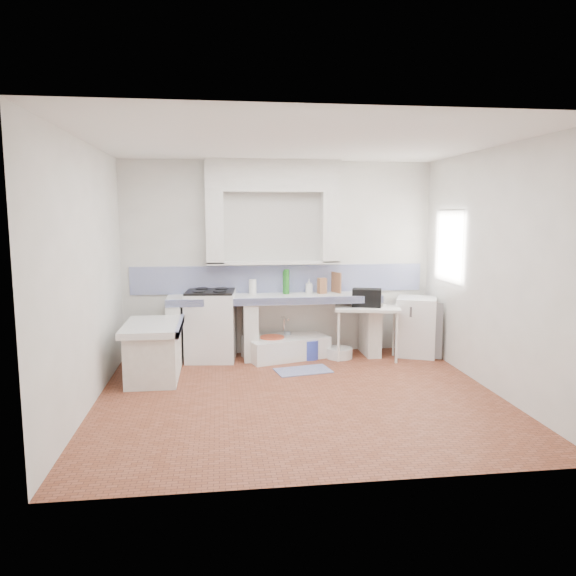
{
  "coord_description": "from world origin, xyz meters",
  "views": [
    {
      "loc": [
        -0.87,
        -5.78,
        2.05
      ],
      "look_at": [
        0.0,
        1.0,
        1.1
      ],
      "focal_mm": 33.53,
      "sensor_mm": 36.0,
      "label": 1
    }
  ],
  "objects": [
    {
      "name": "water_bottle_a",
      "position": [
        0.04,
        1.85,
        0.15
      ],
      "size": [
        0.1,
        0.1,
        0.3
      ],
      "primitive_type": "cylinder",
      "rotation": [
        0.0,
        0.0,
        0.23
      ],
      "color": "silver",
      "rests_on": "ground"
    },
    {
      "name": "soap_bottle",
      "position": [
        0.42,
        1.85,
        1.0
      ],
      "size": [
        0.1,
        0.1,
        0.21
      ],
      "primitive_type": "imported",
      "rotation": [
        0.0,
        0.0,
        -0.04
      ],
      "color": "white",
      "rests_on": "counter_slab"
    },
    {
      "name": "peninsula_top",
      "position": [
        -1.7,
        0.9,
        0.66
      ],
      "size": [
        0.7,
        1.1,
        0.08
      ],
      "primitive_type": "cube",
      "color": "white",
      "rests_on": "ground"
    },
    {
      "name": "ceiling",
      "position": [
        0.0,
        0.0,
        2.8
      ],
      "size": [
        4.5,
        4.5,
        0.0
      ],
      "primitive_type": "plane",
      "rotation": [
        3.14,
        0.0,
        0.0
      ],
      "color": "white",
      "rests_on": "ground"
    },
    {
      "name": "black_bag",
      "position": [
        1.19,
        1.5,
        0.87
      ],
      "size": [
        0.45,
        0.34,
        0.25
      ],
      "primitive_type": "cube",
      "rotation": [
        0.0,
        0.0,
        -0.32
      ],
      "color": "black",
      "rests_on": "side_table"
    },
    {
      "name": "counter_lip",
      "position": [
        -0.1,
        1.42,
        0.86
      ],
      "size": [
        3.0,
        0.04,
        0.1
      ],
      "primitive_type": "cube",
      "color": "navy",
      "rests_on": "ground"
    },
    {
      "name": "stove",
      "position": [
        -1.0,
        1.72,
        0.48
      ],
      "size": [
        0.74,
        0.72,
        0.95
      ],
      "primitive_type": "cube",
      "rotation": [
        0.0,
        0.0,
        -0.1
      ],
      "color": "white",
      "rests_on": "ground"
    },
    {
      "name": "fridge",
      "position": [
        1.95,
        1.57,
        0.42
      ],
      "size": [
        0.72,
        0.72,
        0.85
      ],
      "primitive_type": "cube",
      "rotation": [
        0.0,
        0.0,
        -0.4
      ],
      "color": "white",
      "rests_on": "ground"
    },
    {
      "name": "water_bottle_b",
      "position": [
        0.09,
        1.8,
        0.17
      ],
      "size": [
        0.12,
        0.12,
        0.34
      ],
      "primitive_type": "cylinder",
      "rotation": [
        0.0,
        0.0,
        -0.33
      ],
      "color": "silver",
      "rests_on": "ground"
    },
    {
      "name": "peninsula_lip",
      "position": [
        -1.37,
        0.9,
        0.66
      ],
      "size": [
        0.04,
        1.1,
        0.1
      ],
      "primitive_type": "cube",
      "color": "navy",
      "rests_on": "ground"
    },
    {
      "name": "peninsula_base",
      "position": [
        -1.7,
        0.9,
        0.31
      ],
      "size": [
        0.6,
        1.0,
        0.62
      ],
      "primitive_type": "cube",
      "color": "white",
      "rests_on": "ground"
    },
    {
      "name": "bucket_orange",
      "position": [
        0.12,
        1.61,
        0.14
      ],
      "size": [
        0.36,
        0.36,
        0.28
      ],
      "primitive_type": "cylinder",
      "rotation": [
        0.0,
        0.0,
        -0.24
      ],
      "color": "#E44832",
      "rests_on": "ground"
    },
    {
      "name": "wall_front",
      "position": [
        0.0,
        -2.0,
        1.4
      ],
      "size": [
        4.5,
        0.0,
        4.5
      ],
      "primitive_type": "plane",
      "rotation": [
        -1.57,
        0.0,
        0.0
      ],
      "color": "white",
      "rests_on": "ground"
    },
    {
      "name": "floor",
      "position": [
        0.0,
        0.0,
        0.0
      ],
      "size": [
        4.5,
        4.5,
        0.0
      ],
      "primitive_type": "plane",
      "color": "brown",
      "rests_on": "ground"
    },
    {
      "name": "bucket_blue",
      "position": [
        0.37,
        1.58,
        0.14
      ],
      "size": [
        0.36,
        0.36,
        0.27
      ],
      "primitive_type": "cylinder",
      "rotation": [
        0.0,
        0.0,
        0.27
      ],
      "color": "#3649C2",
      "rests_on": "ground"
    },
    {
      "name": "sink",
      "position": [
        0.06,
        1.68,
        0.14
      ],
      "size": [
        1.28,
        0.94,
        0.27
      ],
      "primitive_type": "cube",
      "rotation": [
        0.0,
        0.0,
        0.31
      ],
      "color": "white",
      "rests_on": "ground"
    },
    {
      "name": "wall_right",
      "position": [
        2.25,
        0.0,
        1.4
      ],
      "size": [
        0.0,
        4.5,
        4.5
      ],
      "primitive_type": "plane",
      "rotation": [
        1.57,
        0.0,
        -1.57
      ],
      "color": "white",
      "rests_on": "ground"
    },
    {
      "name": "counter_slab",
      "position": [
        -0.1,
        1.7,
        0.86
      ],
      "size": [
        3.0,
        0.6,
        0.08
      ],
      "primitive_type": "cube",
      "color": "white",
      "rests_on": "ground"
    },
    {
      "name": "cutting_board",
      "position": [
        0.82,
        1.85,
        1.05
      ],
      "size": [
        0.11,
        0.21,
        0.3
      ],
      "primitive_type": "cube",
      "rotation": [
        0.0,
        0.0,
        0.44
      ],
      "color": "#95603B",
      "rests_on": "counter_slab"
    },
    {
      "name": "bucket_red",
      "position": [
        -0.15,
        1.63,
        0.16
      ],
      "size": [
        0.39,
        0.39,
        0.32
      ],
      "primitive_type": "cylinder",
      "rotation": [
        0.0,
        0.0,
        0.15
      ],
      "color": "#D3502D",
      "rests_on": "ground"
    },
    {
      "name": "window_frame",
      "position": [
        2.42,
        1.2,
        1.6
      ],
      "size": [
        0.35,
        0.86,
        1.06
      ],
      "primitive_type": "cube",
      "color": "#372011",
      "rests_on": "ground"
    },
    {
      "name": "paper_towel",
      "position": [
        -0.4,
        1.85,
        1.01
      ],
      "size": [
        0.12,
        0.12,
        0.21
      ],
      "primitive_type": "cylinder",
      "rotation": [
        0.0,
        0.0,
        0.11
      ],
      "color": "white",
      "rests_on": "counter_slab"
    },
    {
      "name": "wall_back",
      "position": [
        0.0,
        2.0,
        1.4
      ],
      "size": [
        4.5,
        0.0,
        4.5
      ],
      "primitive_type": "plane",
      "rotation": [
        1.57,
        0.0,
        0.0
      ],
      "color": "white",
      "rests_on": "ground"
    },
    {
      "name": "wall_left",
      "position": [
        -2.25,
        0.0,
        1.4
      ],
      "size": [
        0.0,
        4.5,
        4.5
      ],
      "primitive_type": "plane",
      "rotation": [
        1.57,
        0.0,
        1.57
      ],
      "color": "white",
      "rests_on": "ground"
    },
    {
      "name": "knife_block",
      "position": [
        0.6,
        1.79,
        1.01
      ],
      "size": [
        0.14,
        0.12,
        0.23
      ],
      "primitive_type": "cube",
      "rotation": [
        0.0,
        0.0,
        0.3
      ],
      "color": "#95603B",
      "rests_on": "counter_slab"
    },
    {
      "name": "lace_valance",
      "position": [
        2.28,
        1.2,
        1.98
      ],
      "size": [
        0.01,
        0.84,
        0.24
      ],
      "primitive_type": "cube",
      "color": "white",
      "rests_on": "ground"
    },
    {
      "name": "green_bottle_b",
      "position": [
        0.07,
        1.85,
        1.06
      ],
      "size": [
        0.09,
        0.09,
        0.33
      ],
      "primitive_type": "cylinder",
      "rotation": [
        0.0,
        0.0,
        -0.36
      ],
      "color": "#206F1E",
      "rests_on": "counter_slab"
    },
    {
      "name": "alcove_mass",
      "position": [
        -0.1,
        1.88,
        2.58
      ],
      "size": [
        1.9,
        0.25,
        0.45
      ],
      "primitive_type": "cube",
      "color": "white",
      "rests_on": "ground"
    },
    {
      "name": "backsplash",
      "position": [
        0.0,
        1.99,
        1.1
      ],
      "size": [
        4.27,
        0.03,
        0.4
      ],
      "primitive_type": "cube",
      "color": "navy",
      "rests_on": "ground"
    },
    {
      "name": "counter_pier_left",
      "position": [
        -1.5,
        1.7,
        0.41
      ],
      "size": [
        0.2,
        0.55,
        0.82
      ],
      "primitive_type": "cube",
      "color": "white",
      "rests_on": "ground"
    },
    {
      "name": "side_table",
      "position": [
        1.19,
        1.47,
        0.37
      ],
      "size": [
        0.98,
        0.68,
        0.04
      ],
      "primitive_type": "cube",
      "rotation": [
        0.0,
        0.0,
        -0.22
      ],
      "color": "white",
      "rests_on": "ground"
    },
    {
      "name": "basin_white",
      "position": [
        0.81,
        1.55,
        0.07
      ],
      "size": [
        0.48,
        0.48,
        0.15
      ],
      "primitive_type": "cylinder",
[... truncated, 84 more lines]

